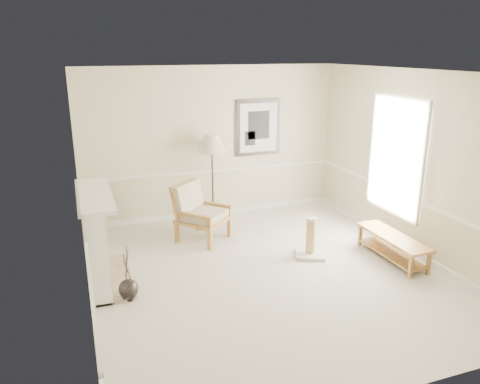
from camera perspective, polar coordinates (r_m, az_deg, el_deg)
name	(u,v)px	position (r m, az deg, el deg)	size (l,w,h in m)	color
ground	(266,273)	(7.05, 3.20, -9.82)	(5.50, 5.50, 0.00)	silver
room	(275,148)	(6.55, 4.33, 5.39)	(5.04, 5.54, 2.92)	beige
fireplace	(96,239)	(6.86, -17.19, -5.51)	(0.64, 1.64, 1.31)	white
floor_vase	(129,289)	(6.48, -13.43, -11.48)	(0.26, 0.26, 0.77)	black
armchair	(197,209)	(8.09, -5.21, -2.13)	(1.09, 1.09, 0.99)	#AF8638
floor_lamp	(212,146)	(8.69, -3.44, 5.65)	(0.58, 0.58, 1.68)	black
bench	(392,243)	(7.74, 18.09, -5.99)	(0.42, 1.39, 0.40)	#AF8638
scratching_post	(310,244)	(7.59, 8.57, -6.26)	(0.60, 0.60, 0.65)	silver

